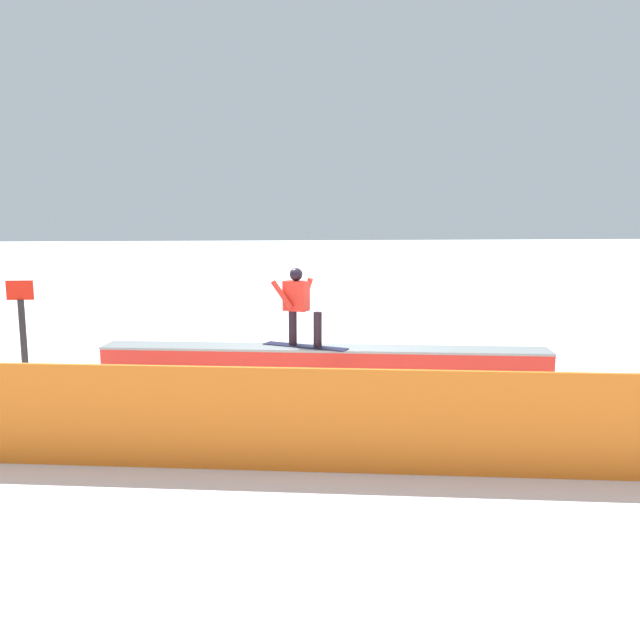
% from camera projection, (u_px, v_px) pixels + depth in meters
% --- Properties ---
extents(ground_plane, '(120.00, 120.00, 0.00)m').
position_uv_depth(ground_plane, '(323.00, 382.00, 11.17)').
color(ground_plane, white).
extents(grind_box, '(7.53, 1.88, 0.61)m').
position_uv_depth(grind_box, '(323.00, 366.00, 11.12)').
color(grind_box, red).
rests_on(grind_box, ground_plane).
extents(snowboarder, '(1.43, 1.00, 1.33)m').
position_uv_depth(snowboarder, '(299.00, 304.00, 11.03)').
color(snowboarder, black).
rests_on(snowboarder, grind_box).
extents(safety_fence, '(13.59, 2.41, 1.18)m').
position_uv_depth(safety_fence, '(361.00, 421.00, 7.19)').
color(safety_fence, orange).
rests_on(safety_fence, ground_plane).
extents(trail_marker, '(0.40, 0.10, 1.83)m').
position_uv_depth(trail_marker, '(23.00, 335.00, 10.18)').
color(trail_marker, '#262628').
rests_on(trail_marker, ground_plane).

